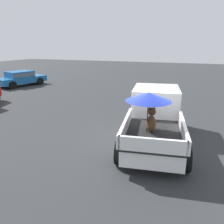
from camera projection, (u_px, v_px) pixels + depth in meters
The scene contains 3 objects.
ground_plane at pixel (153, 143), 8.49m from camera, with size 80.00×80.00×0.00m, color #2D3033.
pickup_truck_main at pixel (154, 116), 8.59m from camera, with size 5.28×2.89×2.22m.
parked_sedan_near at pixel (21, 78), 20.02m from camera, with size 4.62×2.92×1.33m.
Camera 1 is at (-7.81, -1.30, 3.64)m, focal length 35.37 mm.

